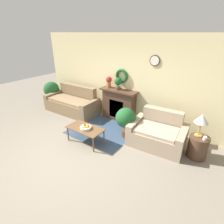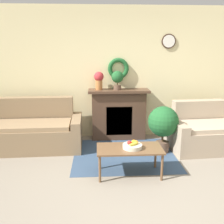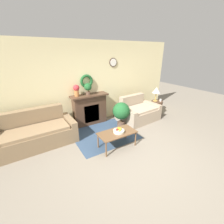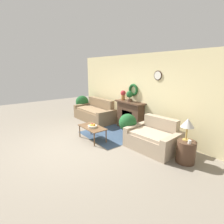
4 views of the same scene
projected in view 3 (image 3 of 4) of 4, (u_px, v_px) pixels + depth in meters
The scene contains 14 objects.
ground_plane at pixel (137, 160), 3.50m from camera, with size 16.00×16.00×0.00m, color gray.
floor_rug at pixel (104, 134), 4.59m from camera, with size 1.80×1.61×0.01m.
wall_back at pixel (89, 84), 5.01m from camera, with size 6.80×0.15×2.70m.
fireplace at pixel (90, 109), 5.10m from camera, with size 1.24×0.41×1.04m.
couch_left at pixel (36, 134), 3.99m from camera, with size 2.00×0.96×0.93m.
loveseat_right at pixel (138, 112), 5.47m from camera, with size 1.46×1.07×0.86m.
coffee_table at pixel (117, 134), 3.86m from camera, with size 0.98×0.51×0.43m.
fruit_bowl at pixel (119, 131), 3.83m from camera, with size 0.29×0.29×0.12m.
side_table_by_loveseat at pixel (156, 108), 5.96m from camera, with size 0.44×0.44×0.55m.
table_lamp at pixel (156, 91), 5.71m from camera, with size 0.31×0.31×0.54m.
mug at pixel (161, 100), 5.83m from camera, with size 0.07×0.07×0.09m.
vase_on_mantel_left at pixel (76, 90), 4.63m from camera, with size 0.20×0.20×0.36m.
potted_plant_on_mantel at pixel (88, 88), 4.79m from camera, with size 0.24×0.24×0.38m.
potted_plant_floor_by_loveseat at pixel (121, 112), 4.81m from camera, with size 0.55×0.55×0.86m.
Camera 3 is at (-1.96, -2.10, 2.37)m, focal length 24.00 mm.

